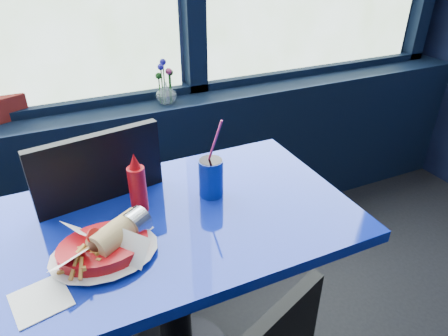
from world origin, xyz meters
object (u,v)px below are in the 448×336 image
near_table (170,261)px  soda_cup (211,177)px  food_basket (105,245)px  flower_vase (166,90)px  chair_near_back (111,219)px  ketchup_bottle (137,186)px

near_table → soda_cup: soda_cup is taller
near_table → food_basket: (-0.20, -0.09, 0.22)m
near_table → flower_vase: flower_vase is taller
chair_near_back → food_basket: (-0.06, -0.41, 0.22)m
near_table → ketchup_bottle: bearing=128.5°
near_table → ketchup_bottle: ketchup_bottle is taller
food_basket → ketchup_bottle: (0.14, 0.17, 0.06)m
soda_cup → flower_vase: bearing=83.4°
ketchup_bottle → food_basket: bearing=-129.0°
flower_vase → food_basket: flower_vase is taller
near_table → soda_cup: size_ratio=4.24×
flower_vase → food_basket: (-0.47, -0.93, -0.08)m
flower_vase → ketchup_bottle: flower_vase is taller
food_basket → soda_cup: soda_cup is taller
chair_near_back → food_basket: 0.47m
chair_near_back → near_table: bearing=104.1°
ketchup_bottle → soda_cup: 0.25m
chair_near_back → flower_vase: 0.73m
chair_near_back → flower_vase: size_ratio=4.56×
food_basket → ketchup_bottle: size_ratio=1.38×
flower_vase → food_basket: 1.05m
chair_near_back → ketchup_bottle: 0.37m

